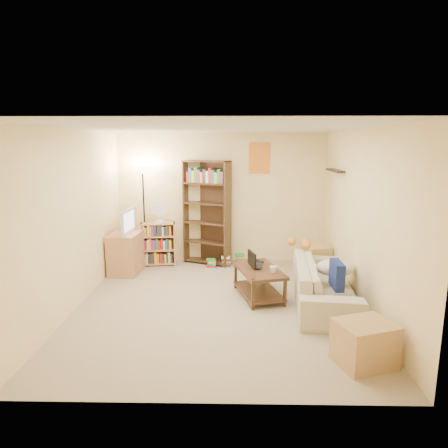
{
  "coord_description": "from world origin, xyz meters",
  "views": [
    {
      "loc": [
        0.2,
        -5.44,
        2.29
      ],
      "look_at": [
        0.08,
        0.71,
        1.05
      ],
      "focal_mm": 32.0,
      "sensor_mm": 36.0,
      "label": 1
    }
  ],
  "objects_px": {
    "tall_bookshelf": "(207,210)",
    "side_table": "(316,259)",
    "floor_lamp": "(143,187)",
    "end_cabinet": "(365,343)",
    "mug": "(273,269)",
    "tv_stand": "(126,253)",
    "sofa": "(324,283)",
    "coffee_table": "(259,278)",
    "short_bookshelf": "(158,244)",
    "tabby_cat": "(303,243)",
    "television": "(124,222)",
    "laptop": "(261,266)",
    "desk_fan": "(159,211)"
  },
  "relations": [
    {
      "from": "tall_bookshelf",
      "to": "side_table",
      "type": "distance_m",
      "value": 2.22
    },
    {
      "from": "floor_lamp",
      "to": "end_cabinet",
      "type": "relative_size",
      "value": 3.36
    },
    {
      "from": "mug",
      "to": "end_cabinet",
      "type": "distance_m",
      "value": 1.87
    },
    {
      "from": "tv_stand",
      "to": "sofa",
      "type": "bearing_deg",
      "value": -18.0
    },
    {
      "from": "sofa",
      "to": "side_table",
      "type": "xyz_separation_m",
      "value": [
        0.17,
        1.4,
        -0.05
      ]
    },
    {
      "from": "mug",
      "to": "side_table",
      "type": "height_order",
      "value": "mug"
    },
    {
      "from": "tv_stand",
      "to": "tall_bookshelf",
      "type": "xyz_separation_m",
      "value": [
        1.42,
        0.62,
        0.68
      ]
    },
    {
      "from": "side_table",
      "to": "coffee_table",
      "type": "bearing_deg",
      "value": -132.82
    },
    {
      "from": "tv_stand",
      "to": "short_bookshelf",
      "type": "distance_m",
      "value": 0.7
    },
    {
      "from": "mug",
      "to": "coffee_table",
      "type": "bearing_deg",
      "value": 134.07
    },
    {
      "from": "tabby_cat",
      "to": "short_bookshelf",
      "type": "bearing_deg",
      "value": 158.94
    },
    {
      "from": "television",
      "to": "tall_bookshelf",
      "type": "relative_size",
      "value": 0.38
    },
    {
      "from": "floor_lamp",
      "to": "end_cabinet",
      "type": "xyz_separation_m",
      "value": [
        3.05,
        -3.5,
        -1.27
      ]
    },
    {
      "from": "short_bookshelf",
      "to": "floor_lamp",
      "type": "height_order",
      "value": "floor_lamp"
    },
    {
      "from": "tabby_cat",
      "to": "tall_bookshelf",
      "type": "distance_m",
      "value": 2.02
    },
    {
      "from": "mug",
      "to": "laptop",
      "type": "bearing_deg",
      "value": 119.73
    },
    {
      "from": "desk_fan",
      "to": "side_table",
      "type": "xyz_separation_m",
      "value": [
        2.87,
        -0.37,
        -0.81
      ]
    },
    {
      "from": "sofa",
      "to": "tabby_cat",
      "type": "bearing_deg",
      "value": 18.61
    },
    {
      "from": "tv_stand",
      "to": "desk_fan",
      "type": "height_order",
      "value": "desk_fan"
    },
    {
      "from": "tv_stand",
      "to": "side_table",
      "type": "relative_size",
      "value": 1.46
    },
    {
      "from": "laptop",
      "to": "end_cabinet",
      "type": "xyz_separation_m",
      "value": [
        0.95,
        -1.95,
        -0.23
      ]
    },
    {
      "from": "mug",
      "to": "side_table",
      "type": "relative_size",
      "value": 0.26
    },
    {
      "from": "coffee_table",
      "to": "side_table",
      "type": "distance_m",
      "value": 1.63
    },
    {
      "from": "sofa",
      "to": "side_table",
      "type": "distance_m",
      "value": 1.41
    },
    {
      "from": "mug",
      "to": "end_cabinet",
      "type": "height_order",
      "value": "mug"
    },
    {
      "from": "television",
      "to": "floor_lamp",
      "type": "height_order",
      "value": "floor_lamp"
    },
    {
      "from": "side_table",
      "to": "sofa",
      "type": "bearing_deg",
      "value": -96.93
    },
    {
      "from": "tabby_cat",
      "to": "end_cabinet",
      "type": "height_order",
      "value": "tabby_cat"
    },
    {
      "from": "tabby_cat",
      "to": "desk_fan",
      "type": "bearing_deg",
      "value": 159.44
    },
    {
      "from": "laptop",
      "to": "short_bookshelf",
      "type": "distance_m",
      "value": 2.4
    },
    {
      "from": "tv_stand",
      "to": "desk_fan",
      "type": "xyz_separation_m",
      "value": [
        0.55,
        0.45,
        0.7
      ]
    },
    {
      "from": "laptop",
      "to": "floor_lamp",
      "type": "distance_m",
      "value": 2.81
    },
    {
      "from": "laptop",
      "to": "tv_stand",
      "type": "bearing_deg",
      "value": 71.31
    },
    {
      "from": "desk_fan",
      "to": "side_table",
      "type": "relative_size",
      "value": 0.86
    },
    {
      "from": "tabby_cat",
      "to": "floor_lamp",
      "type": "bearing_deg",
      "value": 160.39
    },
    {
      "from": "tall_bookshelf",
      "to": "side_table",
      "type": "height_order",
      "value": "tall_bookshelf"
    },
    {
      "from": "tabby_cat",
      "to": "tall_bookshelf",
      "type": "bearing_deg",
      "value": 145.78
    },
    {
      "from": "sofa",
      "to": "short_bookshelf",
      "type": "bearing_deg",
      "value": 62.89
    },
    {
      "from": "mug",
      "to": "television",
      "type": "height_order",
      "value": "television"
    },
    {
      "from": "tabby_cat",
      "to": "tv_stand",
      "type": "distance_m",
      "value": 3.13
    },
    {
      "from": "short_bookshelf",
      "to": "side_table",
      "type": "height_order",
      "value": "short_bookshelf"
    },
    {
      "from": "television",
      "to": "desk_fan",
      "type": "xyz_separation_m",
      "value": [
        0.55,
        0.45,
        0.12
      ]
    },
    {
      "from": "sofa",
      "to": "laptop",
      "type": "height_order",
      "value": "sofa"
    },
    {
      "from": "desk_fan",
      "to": "end_cabinet",
      "type": "bearing_deg",
      "value": -51.31
    },
    {
      "from": "tv_stand",
      "to": "tall_bookshelf",
      "type": "distance_m",
      "value": 1.7
    },
    {
      "from": "tv_stand",
      "to": "short_bookshelf",
      "type": "relative_size",
      "value": 0.88
    },
    {
      "from": "side_table",
      "to": "short_bookshelf",
      "type": "bearing_deg",
      "value": 171.93
    },
    {
      "from": "sofa",
      "to": "tall_bookshelf",
      "type": "relative_size",
      "value": 1.09
    },
    {
      "from": "tabby_cat",
      "to": "laptop",
      "type": "xyz_separation_m",
      "value": [
        -0.73,
        -0.54,
        -0.22
      ]
    },
    {
      "from": "sofa",
      "to": "end_cabinet",
      "type": "bearing_deg",
      "value": -172.02
    }
  ]
}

